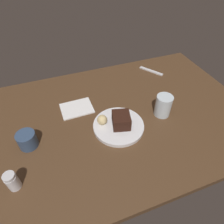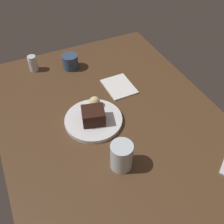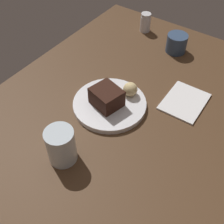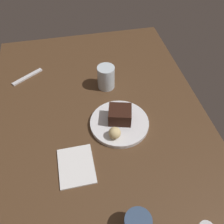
{
  "view_description": "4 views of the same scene",
  "coord_description": "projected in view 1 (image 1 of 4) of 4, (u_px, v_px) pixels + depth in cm",
  "views": [
    {
      "loc": [
        28.17,
        59.84,
        67.81
      ],
      "look_at": [
        5.67,
        -1.03,
        5.07
      ],
      "focal_mm": 31.53,
      "sensor_mm": 36.0,
      "label": 1
    },
    {
      "loc": [
        -60.34,
        29.74,
        78.2
      ],
      "look_at": [
        2.84,
        0.38,
        7.93
      ],
      "focal_mm": 42.55,
      "sensor_mm": 36.0,
      "label": 2
    },
    {
      "loc": [
        -44.05,
        -28.66,
        66.15
      ],
      "look_at": [
        2.2,
        3.69,
        5.3
      ],
      "focal_mm": 46.3,
      "sensor_mm": 36.0,
      "label": 3
    },
    {
      "loc": [
        62.33,
        -7.58,
        76.4
      ],
      "look_at": [
        2.13,
        4.76,
        6.81
      ],
      "focal_mm": 39.55,
      "sensor_mm": 36.0,
      "label": 4
    }
  ],
  "objects": [
    {
      "name": "salt_shaker",
      "position": [
        12.0,
        181.0,
        0.64
      ],
      "size": [
        4.1,
        4.1,
        7.44
      ],
      "color": "silver",
      "rests_on": "dining_table"
    },
    {
      "name": "folded_napkin",
      "position": [
        77.0,
        108.0,
        0.95
      ],
      "size": [
        15.05,
        11.87,
        0.6
      ],
      "primitive_type": "cube",
      "rotation": [
        0.0,
        0.0,
        0.01
      ],
      "color": "white",
      "rests_on": "dining_table"
    },
    {
      "name": "dessert_spoon",
      "position": [
        151.0,
        71.0,
        1.18
      ],
      "size": [
        9.9,
        13.43,
        0.7
      ],
      "primitive_type": "cube",
      "rotation": [
        0.0,
        0.0,
        5.31
      ],
      "color": "silver",
      "rests_on": "dining_table"
    },
    {
      "name": "water_glass",
      "position": [
        163.0,
        106.0,
        0.89
      ],
      "size": [
        7.35,
        7.35,
        10.14
      ],
      "primitive_type": "cylinder",
      "color": "silver",
      "rests_on": "dining_table"
    },
    {
      "name": "dessert_plate",
      "position": [
        119.0,
        126.0,
        0.86
      ],
      "size": [
        22.14,
        22.14,
        1.63
      ],
      "primitive_type": "cylinder",
      "color": "silver",
      "rests_on": "dining_table"
    },
    {
      "name": "chocolate_cake_slice",
      "position": [
        121.0,
        120.0,
        0.83
      ],
      "size": [
        9.25,
        9.92,
        5.57
      ],
      "primitive_type": "cube",
      "rotation": [
        0.0,
        0.0,
        1.32
      ],
      "color": "black",
      "rests_on": "dessert_plate"
    },
    {
      "name": "bread_roll",
      "position": [
        102.0,
        120.0,
        0.84
      ],
      "size": [
        4.37,
        4.37,
        4.37
      ],
      "primitive_type": "sphere",
      "color": "#DBC184",
      "rests_on": "dessert_plate"
    },
    {
      "name": "dining_table",
      "position": [
        124.0,
        116.0,
        0.93
      ],
      "size": [
        120.0,
        84.0,
        3.0
      ],
      "primitive_type": "cube",
      "color": "#4C331E",
      "rests_on": "ground"
    },
    {
      "name": "coffee_cup",
      "position": [
        27.0,
        140.0,
        0.77
      ],
      "size": [
        7.41,
        7.41,
        6.67
      ],
      "primitive_type": "cylinder",
      "color": "#334766",
      "rests_on": "dining_table"
    }
  ]
}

